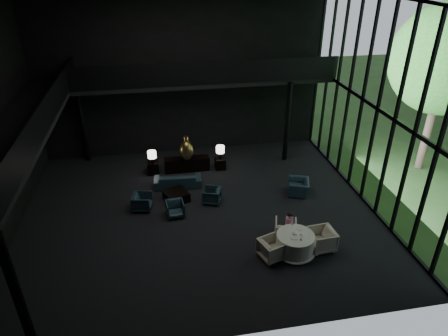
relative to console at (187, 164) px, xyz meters
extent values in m
cube|color=black|center=(0.19, -3.67, -0.34)|extent=(14.00, 12.00, 0.02)
cube|color=black|center=(0.19, 2.33, 3.66)|extent=(14.00, 0.04, 8.00)
cube|color=black|center=(0.19, -9.67, 3.66)|extent=(14.00, 0.04, 8.00)
cube|color=black|center=(-5.81, -3.67, 3.66)|extent=(2.00, 12.00, 0.25)
cube|color=black|center=(1.19, 1.33, 3.66)|extent=(12.00, 2.00, 0.25)
cube|color=black|center=(-4.81, -3.67, 4.26)|extent=(0.06, 12.00, 1.00)
cube|color=black|center=(1.19, 0.33, 4.26)|extent=(12.00, 0.06, 1.00)
cylinder|color=black|center=(-4.81, -9.37, 1.66)|extent=(0.24, 0.24, 4.00)
cylinder|color=black|center=(-4.81, 2.03, 1.66)|extent=(0.24, 0.24, 4.00)
cylinder|color=black|center=(4.99, 0.33, 1.66)|extent=(0.24, 0.24, 4.00)
cylinder|color=#382D23|center=(11.19, -1.67, 2.11)|extent=(0.36, 0.36, 4.90)
sphere|color=#2B5E21|center=(11.19, -1.67, 4.91)|extent=(4.80, 4.80, 4.80)
cube|color=black|center=(0.00, 0.00, 0.00)|extent=(2.14, 0.49, 0.68)
ellipsoid|color=olive|center=(0.00, -0.19, 0.83)|extent=(0.63, 0.63, 0.98)
cylinder|color=olive|center=(0.00, -0.19, 1.42)|extent=(0.22, 0.22, 0.20)
cube|color=black|center=(-1.60, 0.02, -0.05)|extent=(0.53, 0.53, 0.58)
cylinder|color=black|center=(-1.60, -0.19, 0.42)|extent=(0.12, 0.12, 0.35)
cylinder|color=white|center=(-1.60, -0.19, 0.75)|extent=(0.40, 0.40, 0.32)
cube|color=black|center=(1.60, -0.09, -0.07)|extent=(0.49, 0.49, 0.54)
cylinder|color=black|center=(1.60, -0.13, 0.37)|extent=(0.12, 0.12, 0.35)
cylinder|color=white|center=(1.60, -0.13, 0.71)|extent=(0.41, 0.41, 0.32)
imported|color=black|center=(-0.55, -1.37, 0.07)|extent=(2.16, 0.77, 0.83)
imported|color=#182A39|center=(-2.11, -2.96, 0.03)|extent=(0.79, 0.83, 0.74)
imported|color=#273543|center=(0.75, -2.95, -0.01)|extent=(0.79, 0.81, 0.66)
imported|color=#182633|center=(-0.82, -3.67, -0.02)|extent=(0.67, 0.63, 0.64)
imported|color=#25343C|center=(4.55, -2.94, 0.05)|extent=(0.83, 1.03, 0.78)
cube|color=black|center=(-0.70, -2.54, -0.14)|extent=(1.16, 1.16, 0.40)
cylinder|color=white|center=(3.11, -6.62, 0.03)|extent=(1.31, 1.31, 0.75)
cone|color=white|center=(3.11, -6.62, -0.29)|extent=(1.48, 1.48, 0.10)
imported|color=beige|center=(3.05, -5.77, 0.06)|extent=(0.95, 0.92, 0.79)
imported|color=#BEB89F|center=(4.10, -6.59, 0.14)|extent=(0.94, 1.00, 0.96)
imported|color=beige|center=(2.25, -6.75, 0.09)|extent=(1.01, 1.04, 0.86)
cylinder|color=#C495A1|center=(3.18, -5.74, 0.31)|extent=(0.28, 0.28, 0.40)
sphere|color=#D8A884|center=(3.18, -5.74, 0.61)|extent=(0.20, 0.20, 0.20)
ellipsoid|color=black|center=(3.18, -5.74, 0.64)|extent=(0.21, 0.21, 0.14)
cylinder|color=white|center=(3.00, -6.75, 0.42)|extent=(0.31, 0.31, 0.02)
cylinder|color=white|center=(3.37, -6.32, 0.42)|extent=(0.23, 0.23, 0.02)
cylinder|color=white|center=(3.31, -6.66, 0.42)|extent=(0.22, 0.22, 0.01)
cylinder|color=white|center=(3.29, -6.65, 0.45)|extent=(0.10, 0.10, 0.06)
ellipsoid|color=white|center=(3.08, -6.57, 0.45)|extent=(0.15, 0.15, 0.08)
cylinder|color=#99999E|center=(3.19, -6.92, 0.45)|extent=(0.07, 0.07, 0.08)
camera|label=1|loc=(-1.25, -16.92, 8.93)|focal=32.00mm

